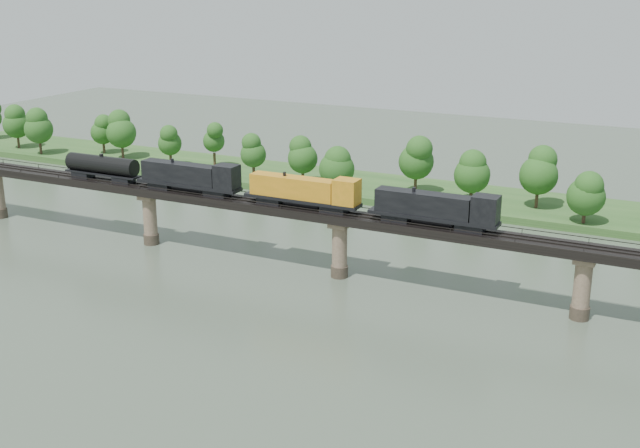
% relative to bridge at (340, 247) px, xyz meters
% --- Properties ---
extents(ground, '(400.00, 400.00, 0.00)m').
position_rel_bridge_xyz_m(ground, '(0.00, -30.00, -5.46)').
color(ground, '#394738').
rests_on(ground, ground).
extents(far_bank, '(300.00, 24.00, 1.60)m').
position_rel_bridge_xyz_m(far_bank, '(0.00, 55.00, -4.66)').
color(far_bank, '#2A4F1F').
rests_on(far_bank, ground).
extents(bridge, '(236.00, 30.00, 11.50)m').
position_rel_bridge_xyz_m(bridge, '(0.00, 0.00, 0.00)').
color(bridge, '#473A2D').
rests_on(bridge, ground).
extents(bridge_superstructure, '(220.00, 4.90, 0.75)m').
position_rel_bridge_xyz_m(bridge_superstructure, '(0.00, 0.00, 6.33)').
color(bridge_superstructure, black).
rests_on(bridge_superstructure, bridge).
extents(far_treeline, '(289.06, 17.54, 13.60)m').
position_rel_bridge_xyz_m(far_treeline, '(-8.21, 50.52, 3.37)').
color(far_treeline, '#382619').
rests_on(far_treeline, far_bank).
extents(freight_train, '(86.08, 3.35, 5.92)m').
position_rel_bridge_xyz_m(freight_train, '(-14.80, -0.00, 8.87)').
color(freight_train, black).
rests_on(freight_train, bridge).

